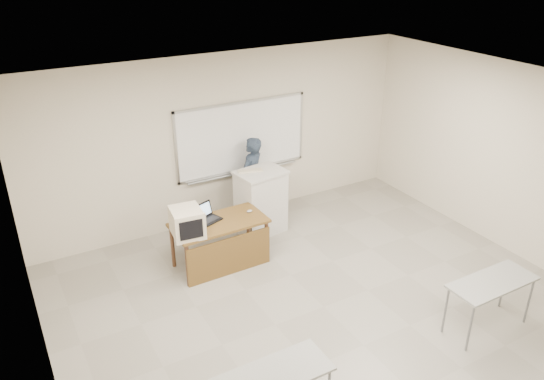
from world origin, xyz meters
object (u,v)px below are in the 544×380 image
crt_monitor (187,222)px  keyboard (250,171)px  presenter (252,179)px  podium (261,202)px  whiteboard (242,138)px  instructor_desk (222,237)px  mouse (249,211)px  laptop (209,216)px

crt_monitor → keyboard: (1.45, 0.80, 0.20)m
presenter → podium: bearing=46.9°
whiteboard → instructor_desk: bearing=-126.5°
whiteboard → instructor_desk: (-1.09, -1.48, -0.93)m
mouse → whiteboard: bearing=59.6°
mouse → presenter: bearing=52.8°
whiteboard → mouse: (-0.54, -1.32, -0.71)m
crt_monitor → keyboard: size_ratio=1.20×
mouse → instructor_desk: bearing=-171.6°
whiteboard → podium: size_ratio=2.18×
instructor_desk → presenter: size_ratio=0.93×
crt_monitor → laptop: size_ratio=1.50×
crt_monitor → mouse: (1.10, 0.17, -0.18)m
whiteboard → keyboard: whiteboard is taller
whiteboard → mouse: whiteboard is taller
keyboard → laptop: bearing=-137.0°
laptop → whiteboard: bearing=25.2°
instructor_desk → keyboard: keyboard is taller
laptop → mouse: laptop is taller
instructor_desk → mouse: (0.55, 0.16, 0.22)m
mouse → laptop: bearing=162.8°
instructor_desk → mouse: bearing=15.2°
whiteboard → laptop: bearing=-134.6°
podium → laptop: size_ratio=3.46×
podium → whiteboard: bearing=78.7°
podium → laptop: bearing=-166.8°
crt_monitor → presenter: size_ratio=0.32×
laptop → mouse: 0.66m
laptop → keyboard: bearing=7.4°
whiteboard → crt_monitor: bearing=-137.8°
laptop → mouse: size_ratio=3.55×
instructor_desk → podium: 1.27m
crt_monitor → whiteboard: bearing=48.4°
laptop → keyboard: keyboard is taller
laptop → podium: bearing=0.9°
presenter → laptop: bearing=5.5°
instructor_desk → crt_monitor: 0.68m
instructor_desk → podium: (1.05, 0.71, 0.03)m
whiteboard → presenter: (0.05, -0.25, -0.71)m
instructor_desk → keyboard: (0.90, 0.79, 0.60)m
instructor_desk → keyboard: size_ratio=3.50×
whiteboard → presenter: whiteboard is taller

